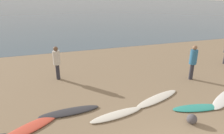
{
  "coord_description": "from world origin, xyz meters",
  "views": [
    {
      "loc": [
        -3.04,
        -2.7,
        4.29
      ],
      "look_at": [
        -0.02,
        6.66,
        0.6
      ],
      "focal_mm": 32.9,
      "sensor_mm": 36.0,
      "label": 1
    }
  ],
  "objects_px": {
    "surfboard_2": "(29,128)",
    "person_2": "(57,60)",
    "surfboard_6": "(197,108)",
    "person_0": "(193,60)",
    "surfboard_3": "(69,112)",
    "surfboard_4": "(117,115)",
    "beach_rock_near": "(192,119)",
    "surfboard_5": "(157,98)"
  },
  "relations": [
    {
      "from": "surfboard_2",
      "to": "surfboard_5",
      "type": "distance_m",
      "value": 5.03
    },
    {
      "from": "surfboard_3",
      "to": "beach_rock_near",
      "type": "distance_m",
      "value": 4.36
    },
    {
      "from": "person_2",
      "to": "beach_rock_near",
      "type": "relative_size",
      "value": 4.97
    },
    {
      "from": "surfboard_6",
      "to": "person_2",
      "type": "xyz_separation_m",
      "value": [
        -4.89,
        4.55,
        0.98
      ]
    },
    {
      "from": "surfboard_4",
      "to": "surfboard_5",
      "type": "bearing_deg",
      "value": 7.17
    },
    {
      "from": "surfboard_4",
      "to": "person_0",
      "type": "xyz_separation_m",
      "value": [
        4.69,
        1.95,
        1.01
      ]
    },
    {
      "from": "surfboard_2",
      "to": "surfboard_5",
      "type": "relative_size",
      "value": 0.91
    },
    {
      "from": "surfboard_3",
      "to": "person_0",
      "type": "distance_m",
      "value": 6.5
    },
    {
      "from": "surfboard_6",
      "to": "beach_rock_near",
      "type": "relative_size",
      "value": 5.73
    },
    {
      "from": "surfboard_2",
      "to": "surfboard_6",
      "type": "height_order",
      "value": "surfboard_2"
    },
    {
      "from": "surfboard_3",
      "to": "person_2",
      "type": "xyz_separation_m",
      "value": [
        -0.16,
        3.32,
        0.97
      ]
    },
    {
      "from": "surfboard_4",
      "to": "beach_rock_near",
      "type": "bearing_deg",
      "value": -37.78
    },
    {
      "from": "surfboard_3",
      "to": "surfboard_4",
      "type": "xyz_separation_m",
      "value": [
        1.62,
        -0.72,
        -0.01
      ]
    },
    {
      "from": "surfboard_6",
      "to": "surfboard_3",
      "type": "bearing_deg",
      "value": 175.39
    },
    {
      "from": "surfboard_4",
      "to": "surfboard_6",
      "type": "bearing_deg",
      "value": -19.03
    },
    {
      "from": "surfboard_2",
      "to": "surfboard_3",
      "type": "relative_size",
      "value": 0.98
    },
    {
      "from": "person_2",
      "to": "surfboard_6",
      "type": "bearing_deg",
      "value": -112.93
    },
    {
      "from": "surfboard_2",
      "to": "person_2",
      "type": "distance_m",
      "value": 4.18
    },
    {
      "from": "person_2",
      "to": "beach_rock_near",
      "type": "distance_m",
      "value": 6.7
    },
    {
      "from": "surfboard_3",
      "to": "person_0",
      "type": "bearing_deg",
      "value": 8.45
    },
    {
      "from": "surfboard_2",
      "to": "beach_rock_near",
      "type": "xyz_separation_m",
      "value": [
        5.28,
        -1.38,
        0.13
      ]
    },
    {
      "from": "person_0",
      "to": "surfboard_4",
      "type": "bearing_deg",
      "value": 154.22
    },
    {
      "from": "surfboard_6",
      "to": "person_2",
      "type": "height_order",
      "value": "person_2"
    },
    {
      "from": "surfboard_6",
      "to": "person_0",
      "type": "bearing_deg",
      "value": 67.26
    },
    {
      "from": "surfboard_3",
      "to": "surfboard_4",
      "type": "height_order",
      "value": "surfboard_3"
    },
    {
      "from": "person_0",
      "to": "person_2",
      "type": "bearing_deg",
      "value": 113.69
    },
    {
      "from": "person_0",
      "to": "surfboard_5",
      "type": "bearing_deg",
      "value": 158.17
    },
    {
      "from": "person_0",
      "to": "person_2",
      "type": "distance_m",
      "value": 6.8
    },
    {
      "from": "person_2",
      "to": "surfboard_4",
      "type": "bearing_deg",
      "value": -136.27
    },
    {
      "from": "surfboard_6",
      "to": "surfboard_5",
      "type": "bearing_deg",
      "value": 144.24
    },
    {
      "from": "surfboard_4",
      "to": "surfboard_6",
      "type": "relative_size",
      "value": 1.06
    },
    {
      "from": "surfboard_5",
      "to": "person_0",
      "type": "relative_size",
      "value": 1.36
    },
    {
      "from": "beach_rock_near",
      "to": "person_0",
      "type": "bearing_deg",
      "value": 52.85
    },
    {
      "from": "surfboard_6",
      "to": "person_2",
      "type": "distance_m",
      "value": 6.75
    },
    {
      "from": "surfboard_4",
      "to": "surfboard_6",
      "type": "xyz_separation_m",
      "value": [
        3.11,
        -0.51,
        -0.01
      ]
    },
    {
      "from": "surfboard_3",
      "to": "surfboard_4",
      "type": "distance_m",
      "value": 1.77
    },
    {
      "from": "surfboard_6",
      "to": "person_2",
      "type": "relative_size",
      "value": 1.15
    },
    {
      "from": "beach_rock_near",
      "to": "surfboard_3",
      "type": "bearing_deg",
      "value": 153.65
    },
    {
      "from": "surfboard_2",
      "to": "surfboard_3",
      "type": "bearing_deg",
      "value": -8.74
    },
    {
      "from": "surfboard_3",
      "to": "beach_rock_near",
      "type": "relative_size",
      "value": 6.47
    },
    {
      "from": "surfboard_3",
      "to": "person_2",
      "type": "distance_m",
      "value": 3.47
    },
    {
      "from": "surfboard_2",
      "to": "person_2",
      "type": "height_order",
      "value": "person_2"
    }
  ]
}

